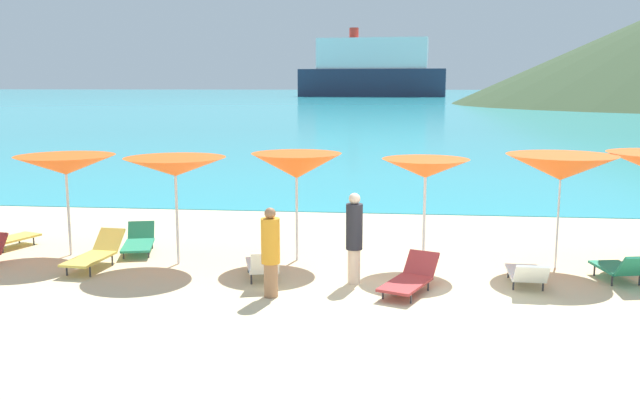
{
  "coord_description": "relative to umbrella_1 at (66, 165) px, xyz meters",
  "views": [
    {
      "loc": [
        -0.52,
        -11.83,
        3.79
      ],
      "look_at": [
        -2.25,
        3.42,
        1.2
      ],
      "focal_mm": 38.68,
      "sensor_mm": 36.0,
      "label": 1
    }
  ],
  "objects": [
    {
      "name": "lounge_chair_11",
      "position": [
        -1.77,
        0.3,
        -1.74
      ],
      "size": [
        1.04,
        1.69,
        0.71
      ],
      "rotation": [
        0.0,
        0.0,
        2.81
      ],
      "color": "#D8BF4C",
      "rests_on": "ground_plane"
    },
    {
      "name": "ground_plane",
      "position": [
        7.78,
        7.51,
        -2.18
      ],
      "size": [
        50.0,
        100.0,
        0.3
      ],
      "primitive_type": "cube",
      "color": "beige"
    },
    {
      "name": "beachgoer_2",
      "position": [
        5.03,
        -2.54,
        -1.17
      ],
      "size": [
        0.34,
        0.34,
        1.64
      ],
      "rotation": [
        0.0,
        0.0,
        3.77
      ],
      "color": "#A3704C",
      "rests_on": "ground_plane"
    },
    {
      "name": "beachgoer_0",
      "position": [
        6.46,
        -1.52,
        -1.09
      ],
      "size": [
        0.32,
        0.32,
        1.76
      ],
      "rotation": [
        0.0,
        0.0,
        5.78
      ],
      "color": "beige",
      "rests_on": "ground_plane"
    },
    {
      "name": "umbrella_1",
      "position": [
        0.0,
        0.0,
        0.0
      ],
      "size": [
        2.37,
        2.37,
        2.24
      ],
      "color": "silver",
      "rests_on": "ground_plane"
    },
    {
      "name": "lounge_chair_10",
      "position": [
        1.03,
        -0.99,
        -1.71
      ],
      "size": [
        0.74,
        1.77,
        0.68
      ],
      "rotation": [
        0.0,
        0.0,
        -0.09
      ],
      "color": "#D8BF4C",
      "rests_on": "ground_plane"
    },
    {
      "name": "ocean_water",
      "position": [
        7.78,
        225.76,
        -2.02
      ],
      "size": [
        650.0,
        440.0,
        0.02
      ],
      "primitive_type": "cube",
      "color": "#2DADBC",
      "rests_on": "ground_plane"
    },
    {
      "name": "cruise_ship",
      "position": [
        -0.86,
        193.92,
        5.57
      ],
      "size": [
        43.92,
        11.31,
        20.12
      ],
      "rotation": [
        0.0,
        0.0,
        -0.08
      ],
      "color": "#262D47",
      "rests_on": "ocean_water"
    },
    {
      "name": "umbrella_4",
      "position": [
        7.83,
        -0.12,
        0.04
      ],
      "size": [
        1.97,
        1.97,
        2.27
      ],
      "color": "silver",
      "rests_on": "ground_plane"
    },
    {
      "name": "lounge_chair_6",
      "position": [
        11.58,
        -0.94,
        -1.71
      ],
      "size": [
        0.88,
        1.51,
        0.69
      ],
      "rotation": [
        0.0,
        0.0,
        3.33
      ],
      "color": "#268C66",
      "rests_on": "ground_plane"
    },
    {
      "name": "lounge_chair_3",
      "position": [
        7.52,
        -1.96,
        -1.76
      ],
      "size": [
        1.19,
        1.73,
        0.62
      ],
      "rotation": [
        0.0,
        0.0,
        -0.39
      ],
      "color": "#A53333",
      "rests_on": "ground_plane"
    },
    {
      "name": "lounge_chair_9",
      "position": [
        9.72,
        -1.39,
        -1.76
      ],
      "size": [
        0.67,
        1.56,
        0.6
      ],
      "rotation": [
        0.0,
        0.0,
        3.1
      ],
      "color": "white",
      "rests_on": "ground_plane"
    },
    {
      "name": "umbrella_3",
      "position": [
        5.12,
        0.11,
        0.04
      ],
      "size": [
        2.1,
        2.1,
        2.34
      ],
      "color": "silver",
      "rests_on": "ground_plane"
    },
    {
      "name": "umbrella_5",
      "position": [
        10.57,
        0.09,
        0.08
      ],
      "size": [
        2.38,
        2.38,
        2.37
      ],
      "color": "silver",
      "rests_on": "ground_plane"
    },
    {
      "name": "umbrella_2",
      "position": [
        2.65,
        -0.48,
        0.05
      ],
      "size": [
        2.16,
        2.16,
        2.28
      ],
      "color": "silver",
      "rests_on": "ground_plane"
    },
    {
      "name": "lounge_chair_8",
      "position": [
        1.42,
        0.44,
        -1.79
      ],
      "size": [
        0.99,
        1.63,
        0.59
      ],
      "rotation": [
        0.0,
        0.0,
        0.26
      ],
      "color": "#268C66",
      "rests_on": "ground_plane"
    },
    {
      "name": "lounge_chair_7",
      "position": [
        4.68,
        -1.5,
        -1.72
      ],
      "size": [
        0.95,
        1.6,
        0.73
      ],
      "rotation": [
        0.0,
        0.0,
        3.42
      ],
      "color": "white",
      "rests_on": "ground_plane"
    }
  ]
}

